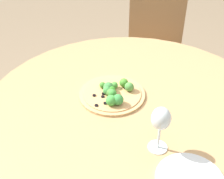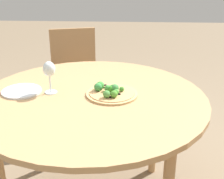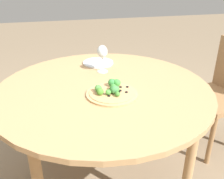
{
  "view_description": "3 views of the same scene",
  "coord_description": "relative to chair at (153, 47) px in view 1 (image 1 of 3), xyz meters",
  "views": [
    {
      "loc": [
        0.76,
        -0.54,
        1.52
      ],
      "look_at": [
        -0.11,
        -0.03,
        0.77
      ],
      "focal_mm": 50.0,
      "sensor_mm": 36.0,
      "label": 1
    },
    {
      "loc": [
        -0.18,
        1.46,
        1.39
      ],
      "look_at": [
        -0.11,
        -0.03,
        0.77
      ],
      "focal_mm": 50.0,
      "sensor_mm": 36.0,
      "label": 2
    },
    {
      "loc": [
        -1.23,
        0.23,
        1.33
      ],
      "look_at": [
        -0.11,
        -0.03,
        0.77
      ],
      "focal_mm": 40.0,
      "sensor_mm": 36.0,
      "label": 3
    }
  ],
  "objects": [
    {
      "name": "chair",
      "position": [
        0.0,
        0.0,
        0.0
      ],
      "size": [
        0.57,
        0.57,
        0.86
      ],
      "rotation": [
        0.0,
        0.0,
        0.83
      ],
      "color": "#997047",
      "rests_on": "ground_plane"
    },
    {
      "name": "dining_table",
      "position": [
        0.73,
        -0.67,
        0.19
      ],
      "size": [
        1.19,
        1.19,
        0.74
      ],
      "color": "tan",
      "rests_on": "ground_plane"
    },
    {
      "name": "wine_glass",
      "position": [
        0.94,
        -0.71,
        0.39
      ],
      "size": [
        0.07,
        0.07,
        0.17
      ],
      "color": "silver",
      "rests_on": "dining_table"
    },
    {
      "name": "pizza",
      "position": [
        0.63,
        -0.69,
        0.28
      ],
      "size": [
        0.27,
        0.27,
        0.06
      ],
      "color": "tan",
      "rests_on": "dining_table"
    }
  ]
}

